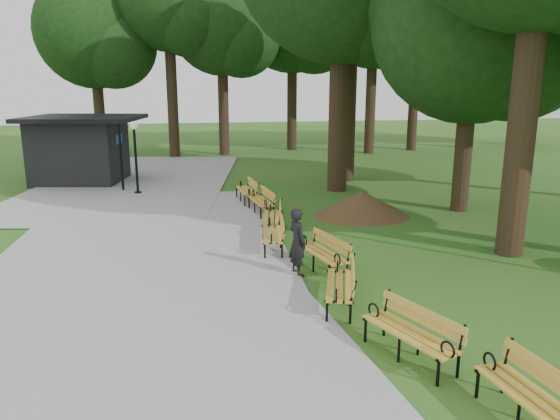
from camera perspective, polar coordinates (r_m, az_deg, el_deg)
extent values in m
plane|color=#285819|center=(11.72, 3.71, -8.61)|extent=(100.00, 100.00, 0.00)
cube|color=#969699|center=(14.27, -15.20, -4.83)|extent=(12.00, 38.00, 0.06)
imported|color=black|center=(12.34, 1.90, -3.47)|extent=(0.54, 0.68, 1.61)
cylinder|color=black|center=(22.06, -15.27, 5.09)|extent=(0.10, 0.10, 2.68)
sphere|color=white|center=(21.90, -15.51, 8.80)|extent=(0.32, 0.32, 0.32)
cone|color=#47301C|center=(18.09, 8.84, 0.68)|extent=(2.75, 2.75, 0.86)
cylinder|color=black|center=(14.67, 24.96, 11.27)|extent=(0.70, 0.70, 8.29)
cylinder|color=black|center=(19.38, 19.36, 8.41)|extent=(0.60, 0.60, 5.85)
sphere|color=black|center=(19.43, 20.21, 18.65)|extent=(6.73, 6.73, 6.73)
cylinder|color=black|center=(21.97, 6.40, 13.08)|extent=(0.80, 0.80, 8.51)
cylinder|color=black|center=(24.36, 7.37, 13.04)|extent=(0.76, 0.76, 8.46)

